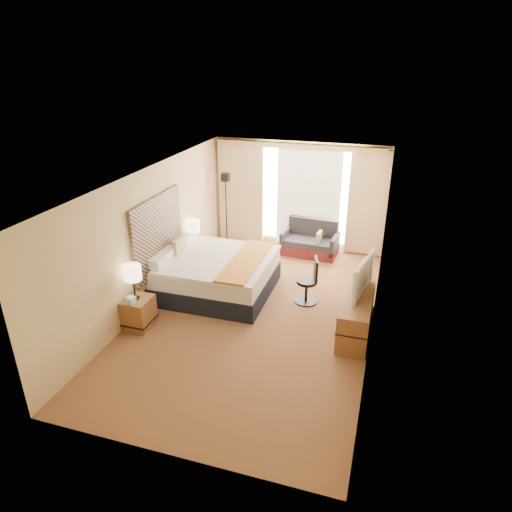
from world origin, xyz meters
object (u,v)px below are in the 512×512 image
(nightstand_left, at_px, (139,312))
(lamp_right, at_px, (193,227))
(loveseat, at_px, (310,243))
(lamp_left, at_px, (132,273))
(television, at_px, (358,275))
(desk_chair, at_px, (309,283))
(floor_lamp, at_px, (226,195))
(nightstand_right, at_px, (196,257))
(bed, at_px, (215,273))
(media_dresser, at_px, (357,311))

(nightstand_left, xyz_separation_m, lamp_right, (-0.01, 2.42, 0.76))
(loveseat, relative_size, lamp_left, 2.12)
(lamp_left, distance_m, television, 3.85)
(nightstand_left, xyz_separation_m, desk_chair, (2.72, 1.75, 0.14))
(floor_lamp, xyz_separation_m, television, (3.46, -2.84, -0.31))
(nightstand_left, height_order, nightstand_right, same)
(nightstand_right, height_order, desk_chair, desk_chair)
(floor_lamp, bearing_deg, lamp_left, -93.01)
(lamp_left, bearing_deg, nightstand_left, 31.22)
(bed, bearing_deg, floor_lamp, 104.91)
(nightstand_right, distance_m, television, 3.97)
(nightstand_right, bearing_deg, nightstand_left, -90.00)
(nightstand_right, xyz_separation_m, floor_lamp, (0.19, 1.46, 1.04))
(lamp_right, bearing_deg, loveseat, 35.93)
(loveseat, bearing_deg, bed, -116.56)
(nightstand_left, relative_size, lamp_right, 0.87)
(nightstand_right, xyz_separation_m, desk_chair, (2.72, -0.75, 0.14))
(media_dresser, xyz_separation_m, floor_lamp, (-3.51, 2.91, 0.97))
(desk_chair, bearing_deg, television, -49.78)
(lamp_left, relative_size, lamp_right, 1.03)
(bed, xyz_separation_m, loveseat, (1.48, 2.46, -0.12))
(nightstand_left, bearing_deg, nightstand_right, 90.00)
(nightstand_left, bearing_deg, desk_chair, 32.75)
(media_dresser, relative_size, floor_lamp, 0.97)
(media_dresser, height_order, floor_lamp, floor_lamp)
(nightstand_left, height_order, television, television)
(lamp_left, bearing_deg, media_dresser, 15.95)
(nightstand_left, height_order, floor_lamp, floor_lamp)
(desk_chair, xyz_separation_m, lamp_left, (-2.74, -1.76, 0.64))
(nightstand_left, xyz_separation_m, lamp_left, (-0.02, -0.01, 0.78))
(loveseat, xyz_separation_m, television, (1.36, -2.96, 0.74))
(desk_chair, relative_size, lamp_left, 1.43)
(bed, relative_size, loveseat, 1.62)
(nightstand_right, relative_size, media_dresser, 0.31)
(nightstand_left, relative_size, television, 0.51)
(media_dresser, xyz_separation_m, desk_chair, (-0.98, 0.70, 0.06))
(desk_chair, height_order, lamp_right, lamp_right)
(loveseat, height_order, floor_lamp, floor_lamp)
(floor_lamp, bearing_deg, media_dresser, -39.66)
(lamp_right, bearing_deg, floor_lamp, 82.83)
(nightstand_right, relative_size, lamp_right, 0.87)
(loveseat, distance_m, floor_lamp, 2.35)
(nightstand_left, relative_size, bed, 0.25)
(bed, xyz_separation_m, lamp_left, (-0.83, -1.64, 0.66))
(floor_lamp, relative_size, desk_chair, 2.02)
(nightstand_left, height_order, lamp_right, lamp_right)
(floor_lamp, bearing_deg, nightstand_left, -92.69)
(desk_chair, distance_m, television, 1.27)
(nightstand_left, relative_size, nightstand_right, 1.00)
(nightstand_right, distance_m, media_dresser, 3.97)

